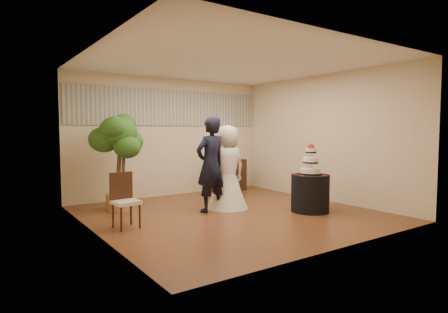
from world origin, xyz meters
TOP-DOWN VIEW (x-y plane):
  - floor at (0.00, 0.00)m, footprint 5.00×5.00m
  - ceiling at (0.00, 0.00)m, footprint 5.00×5.00m
  - wall_back at (0.00, 2.50)m, footprint 5.00×0.06m
  - wall_front at (0.00, -2.50)m, footprint 5.00×0.06m
  - wall_left at (-2.50, 0.00)m, footprint 0.06×5.00m
  - wall_right at (2.50, 0.00)m, footprint 0.06×5.00m
  - mural_border at (0.00, 2.48)m, footprint 4.90×0.02m
  - groom at (-0.23, 0.37)m, footprint 0.73×0.53m
  - bride at (0.22, 0.46)m, footprint 0.84×0.84m
  - cake_table at (1.35, -0.71)m, footprint 0.76×0.76m
  - wedding_cake at (1.35, -0.71)m, footprint 0.39×0.39m
  - console at (1.45, 2.24)m, footprint 0.97×0.44m
  - table_lamp at (1.45, 2.24)m, footprint 0.32×0.32m
  - ficus_tree at (-1.63, 1.52)m, footprint 1.19×1.19m
  - side_chair at (-1.99, 0.12)m, footprint 0.44×0.46m

SIDE VIEW (x-z plane):
  - floor at x=0.00m, z-range 0.00..0.00m
  - cake_table at x=1.35m, z-range 0.00..0.72m
  - console at x=1.45m, z-range 0.00..0.81m
  - side_chair at x=-1.99m, z-range 0.00..0.88m
  - bride at x=0.22m, z-range 0.00..1.67m
  - groom at x=-0.23m, z-range 0.00..1.83m
  - ficus_tree at x=-1.63m, z-range 0.00..1.94m
  - wedding_cake at x=1.35m, z-range 0.72..1.32m
  - table_lamp at x=1.45m, z-range 0.81..1.39m
  - wall_back at x=0.00m, z-range 0.00..2.80m
  - wall_front at x=0.00m, z-range 0.00..2.80m
  - wall_left at x=-2.50m, z-range 0.00..2.80m
  - wall_right at x=2.50m, z-range 0.00..2.80m
  - mural_border at x=0.00m, z-range 1.68..2.52m
  - ceiling at x=0.00m, z-range 2.80..2.80m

